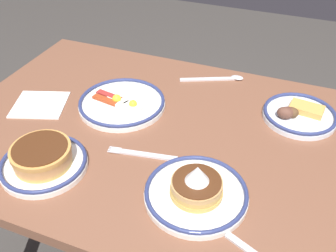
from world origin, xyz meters
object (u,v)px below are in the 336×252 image
Objects in this scene: plate_near_main at (122,103)px; plate_center_pancakes at (298,114)px; plate_far_side at (43,160)px; fork_near at (142,154)px; plate_far_companion at (196,191)px; paper_napkin at (40,104)px; tea_spoon at (220,79)px.

plate_near_main is 0.51m from plate_center_pancakes.
plate_far_side is 0.24m from fork_near.
plate_near_main is at bearing -39.35° from plate_far_companion.
plate_far_side reaches higher than paper_napkin.
plate_near_main is 0.35m from tea_spoon.
plate_near_main is 0.31m from plate_far_side.
fork_near is 0.92× the size of tea_spoon.
fork_near is (0.17, -0.08, -0.02)m from plate_far_companion.
plate_near_main is at bearing -160.14° from paper_napkin.
plate_far_companion is at bearing 153.90° from fork_near.
plate_far_companion is 1.29× the size of fork_near.
plate_center_pancakes is at bearing -138.83° from fork_near.
tea_spoon is at bearing -117.31° from plate_far_side.
plate_far_companion is 1.19× the size of tea_spoon.
plate_near_main is at bearing -50.37° from fork_near.
paper_napkin is at bearing 36.29° from tea_spoon.
plate_near_main is 1.31× the size of tea_spoon.
paper_napkin is (0.72, 0.21, -0.01)m from plate_center_pancakes.
plate_center_pancakes is 0.75m from paper_napkin.
fork_near is 0.44m from tea_spoon.
fork_near is at bearing -26.10° from plate_far_companion.
plate_far_companion reaches higher than plate_far_side.
plate_center_pancakes is at bearing -141.88° from plate_far_side.
fork_near is (-0.20, -0.13, -0.02)m from plate_far_side.
tea_spoon is (-0.46, -0.34, 0.00)m from paper_napkin.
plate_far_side is at bearing 6.71° from plate_far_companion.
paper_napkin is 0.39m from fork_near.
plate_center_pancakes is 0.43m from plate_far_companion.
plate_center_pancakes is at bearing -114.60° from plate_far_companion.
plate_far_side is at bearing 32.20° from fork_near.
plate_center_pancakes is at bearing 153.77° from tea_spoon.
plate_far_companion reaches higher than plate_near_main.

